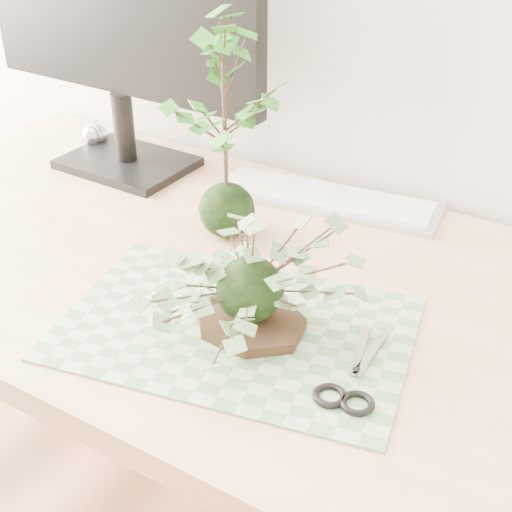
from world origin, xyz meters
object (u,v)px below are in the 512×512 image
at_px(desk, 282,335).
at_px(maple_kokedama, 224,76).
at_px(monitor, 115,3).
at_px(ivy_kokedama, 250,262).
at_px(keyboard, 325,198).

distance_m(desk, maple_kokedama, 0.39).
bearing_deg(desk, monitor, 155.13).
distance_m(ivy_kokedama, keyboard, 0.40).
xyz_separation_m(ivy_kokedama, monitor, (-0.47, 0.32, 0.20)).
bearing_deg(keyboard, maple_kokedama, -122.11).
bearing_deg(monitor, maple_kokedama, -21.55).
bearing_deg(monitor, ivy_kokedama, -33.14).
bearing_deg(monitor, desk, -23.64).
bearing_deg(maple_kokedama, keyboard, 65.96).
xyz_separation_m(desk, keyboard, (-0.07, 0.27, 0.10)).
relative_size(desk, monitor, 2.68).
height_order(maple_kokedama, monitor, monitor).
distance_m(desk, keyboard, 0.29).
xyz_separation_m(desk, monitor, (-0.46, 0.21, 0.39)).
bearing_deg(keyboard, monitor, 179.93).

